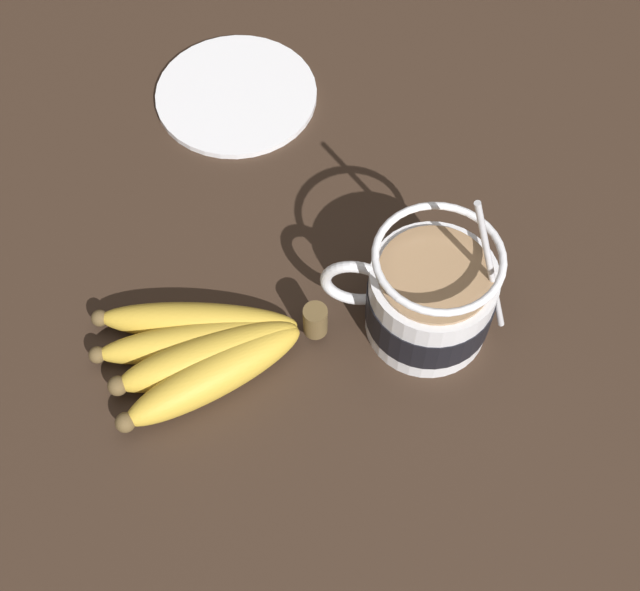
% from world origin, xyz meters
% --- Properties ---
extents(table, '(1.25, 1.25, 0.03)m').
position_xyz_m(table, '(0.00, 0.00, 0.02)').
color(table, '#332319').
rests_on(table, ground).
extents(coffee_mug, '(0.15, 0.10, 0.17)m').
position_xyz_m(coffee_mug, '(-0.09, 0.01, 0.07)').
color(coffee_mug, silver).
rests_on(coffee_mug, table).
extents(banana_bunch, '(0.19, 0.13, 0.04)m').
position_xyz_m(banana_bunch, '(0.08, 0.07, 0.05)').
color(banana_bunch, brown).
rests_on(banana_bunch, table).
extents(small_plate, '(0.16, 0.16, 0.01)m').
position_xyz_m(small_plate, '(0.11, -0.22, 0.03)').
color(small_plate, white).
rests_on(small_plate, table).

